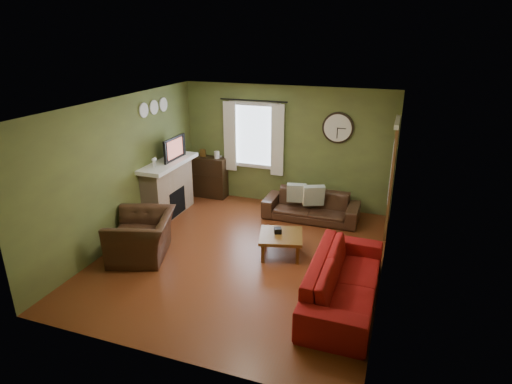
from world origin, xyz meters
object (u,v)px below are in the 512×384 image
(armchair, at_px, (142,236))
(bookshelf, at_px, (210,177))
(sofa_red, at_px, (344,280))
(coffee_table, at_px, (281,245))
(sofa_brown, at_px, (311,206))

(armchair, bearing_deg, bookshelf, 163.70)
(sofa_red, xyz_separation_m, coffee_table, (-1.22, 1.00, -0.15))
(bookshelf, xyz_separation_m, sofa_red, (3.58, -3.15, -0.13))
(bookshelf, relative_size, sofa_brown, 0.49)
(sofa_brown, height_order, armchair, armchair)
(armchair, height_order, coffee_table, armchair)
(armchair, relative_size, coffee_table, 1.59)
(sofa_brown, distance_m, armchair, 3.44)
(sofa_red, height_order, armchair, armchair)
(bookshelf, distance_m, sofa_red, 4.77)
(bookshelf, distance_m, armchair, 2.98)
(bookshelf, relative_size, coffee_table, 1.31)
(sofa_brown, relative_size, sofa_red, 0.83)
(sofa_red, relative_size, coffee_table, 3.21)
(bookshelf, height_order, sofa_brown, bookshelf)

